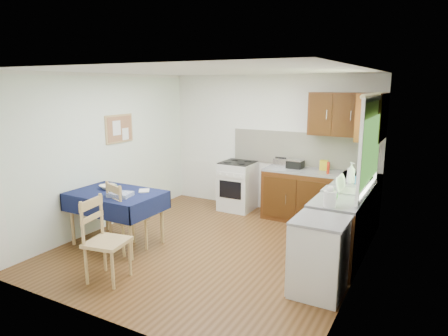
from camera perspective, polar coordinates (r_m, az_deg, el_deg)
The scene contains 33 objects.
floor at distance 5.93m, azimuth -1.64°, elevation -11.25°, with size 4.20×4.20×0.00m, color #4B2E14.
ceiling at distance 5.45m, azimuth -1.80°, elevation 13.68°, with size 4.00×4.20×0.02m, color silver.
wall_back at distance 7.42m, azimuth 6.51°, elevation 3.45°, with size 4.00×0.02×2.50m, color white.
wall_front at distance 3.94m, azimuth -17.36°, elevation -4.56°, with size 4.00×0.02×2.50m, color white.
wall_left at distance 6.77m, azimuth -16.49°, elevation 2.23°, with size 0.02×4.20×2.50m, color white.
wall_right at distance 4.88m, azimuth 19.00°, elevation -1.54°, with size 0.02×4.20×2.50m, color white.
base_cabinets at distance 6.41m, azimuth 14.78°, elevation -5.75°, with size 1.90×2.30×0.86m.
worktop_back at distance 6.88m, azimuth 13.61°, elevation -0.61°, with size 1.90×0.60×0.04m, color slate.
worktop_right at distance 5.64m, azimuth 16.89°, elevation -3.51°, with size 0.60×1.70×0.04m, color slate.
worktop_corner at distance 6.75m, azimuth 18.94°, elevation -1.17°, with size 0.60×0.60×0.04m, color slate.
splashback at distance 7.20m, azimuth 11.26°, elevation 2.64°, with size 2.70×0.02×0.60m, color white.
upper_cabinets at distance 6.64m, azimuth 18.00°, elevation 7.18°, with size 1.20×0.85×0.70m.
stove at distance 7.51m, azimuth 1.96°, elevation -2.54°, with size 0.60×0.61×0.92m.
window at distance 5.50m, azimuth 20.26°, elevation 4.07°, with size 0.04×1.48×1.26m.
fridge at distance 4.68m, azimuth 13.43°, elevation -12.23°, with size 0.58×0.60×0.89m.
corkboard at distance 6.92m, azimuth -14.73°, elevation 5.45°, with size 0.04×0.62×0.47m.
dining_table at distance 6.03m, azimuth -15.15°, elevation -4.31°, with size 1.31×0.89×0.79m.
chair_far at distance 5.81m, azimuth -14.07°, elevation -6.47°, with size 0.56×0.56×1.01m.
chair_near at distance 5.04m, azimuth -16.86°, elevation -9.45°, with size 0.52×0.52×1.02m.
toaster at distance 7.05m, azimuth 8.10°, elevation 0.77°, with size 0.23×0.14×0.18m.
sandwich_press at distance 7.03m, azimuth 10.11°, elevation 0.63°, with size 0.27×0.24×0.16m.
sauce_bottle at distance 6.67m, azimuth 14.65°, elevation 0.00°, with size 0.04×0.04×0.20m, color #B11E0E.
yellow_packet at distance 6.95m, azimuth 14.07°, elevation 0.39°, with size 0.13×0.09×0.17m, color gold.
dish_rack at distance 5.68m, azimuth 16.27°, elevation -2.91°, with size 0.46×0.35×0.22m.
kettle at distance 4.91m, azimuth 14.90°, elevation -4.08°, with size 0.15×0.15×0.25m.
cup at distance 6.69m, azimuth 17.80°, elevation -0.59°, with size 0.12×0.12×0.10m, color white.
soap_bottle_a at distance 6.10m, azimuth 17.69°, elevation -0.70°, with size 0.12×0.12×0.32m, color silver.
soap_bottle_b at distance 6.14m, azimuth 17.91°, elevation -1.32°, with size 0.08×0.08×0.17m, color #1F64B5.
soap_bottle_c at distance 5.22m, azimuth 15.35°, elevation -3.59°, with size 0.12×0.12×0.15m, color green.
plate_bowl at distance 6.22m, azimuth -16.22°, elevation -2.61°, with size 0.24×0.24×0.06m, color beige.
book at distance 5.96m, azimuth -12.05°, elevation -3.22°, with size 0.15×0.20×0.02m, color white.
spice_jar at distance 6.04m, azimuth -15.19°, elevation -2.80°, with size 0.05×0.05×0.09m, color #23833B.
tea_towel at distance 5.76m, azimuth -14.60°, elevation -3.68°, with size 0.31×0.24×0.06m, color navy.
Camera 1 is at (2.76, -4.70, 2.33)m, focal length 32.00 mm.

